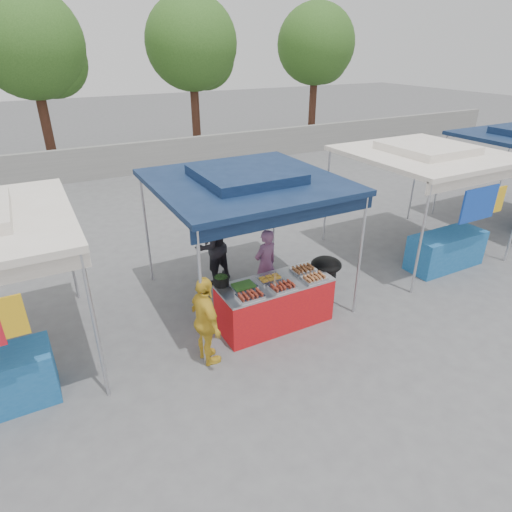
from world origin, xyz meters
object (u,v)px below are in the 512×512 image
customer_person (206,322)px  cooking_pot (221,281)px  wok_burner (325,277)px  vendor_woman (266,264)px  helper_man (212,245)px  vendor_table (275,303)px

customer_person → cooking_pot: bearing=-41.4°
wok_burner → vendor_woman: vendor_woman is taller
customer_person → helper_man: bearing=-27.9°
vendor_table → customer_person: bearing=-165.1°
vendor_table → cooking_pot: bearing=157.1°
vendor_table → vendor_woman: (0.30, 0.87, 0.30)m
cooking_pot → helper_man: size_ratio=0.16×
vendor_table → helper_man: helper_man is taller
vendor_woman → helper_man: size_ratio=0.87×
cooking_pot → wok_burner: size_ratio=0.27×
vendor_table → cooking_pot: cooking_pot is taller
vendor_table → vendor_woman: vendor_woman is taller
wok_burner → vendor_table: bearing=167.1°
vendor_table → vendor_woman: size_ratio=1.38×
wok_burner → helper_man: helper_man is taller
cooking_pot → vendor_woman: bearing=23.7°
vendor_table → helper_man: (-0.36, 1.95, 0.41)m
customer_person → vendor_table: bearing=-78.1°
cooking_pot → vendor_table: bearing=-22.9°
vendor_woman → customer_person: (-1.75, -1.25, 0.03)m
cooking_pot → vendor_woman: vendor_woman is taller
vendor_woman → cooking_pot: bearing=12.1°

